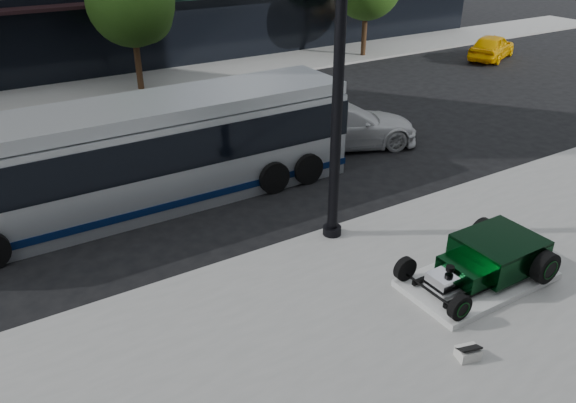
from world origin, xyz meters
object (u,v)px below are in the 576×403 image
lamppost (338,82)px  white_sedan (342,125)px  transit_bus (143,154)px  hot_rod (491,256)px  yellow_taxi (492,47)px

lamppost → white_sedan: size_ratio=1.60×
lamppost → transit_bus: (-3.32, 4.35, -2.56)m
lamppost → white_sedan: (3.99, 4.99, -3.27)m
hot_rod → lamppost: size_ratio=0.38×
lamppost → yellow_taxi: lamppost is taller
lamppost → transit_bus: lamppost is taller
lamppost → transit_bus: 6.04m
transit_bus → yellow_taxi: 23.26m
transit_bus → yellow_taxi: transit_bus is taller
hot_rod → yellow_taxi: yellow_taxi is taller
lamppost → transit_bus: bearing=127.3°
white_sedan → yellow_taxi: 16.15m
white_sedan → lamppost: bearing=161.3°
transit_bus → hot_rod: bearing=-56.3°
transit_bus → white_sedan: 7.36m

